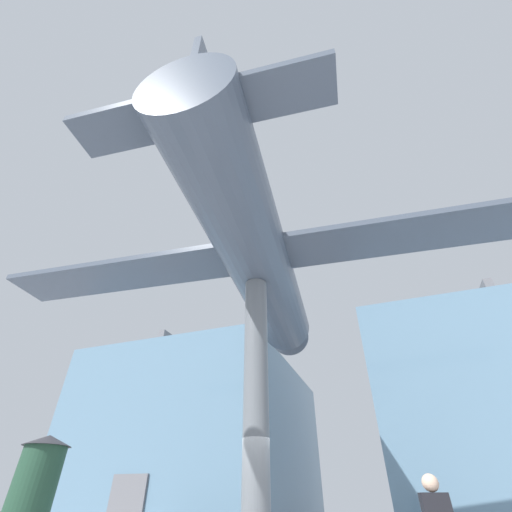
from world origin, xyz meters
TOP-DOWN VIEW (x-y plane):
  - glass_pavilion_left at (-8.34, 14.12)m, footprint 11.57×14.76m
  - glass_pavilion_right at (8.34, 14.12)m, footprint 11.57×14.76m
  - support_pylon_central at (0.00, 0.00)m, footprint 0.64×0.64m
  - suspended_airplane at (-0.03, 0.25)m, footprint 17.78×13.17m
  - info_kiosk at (-4.45, -1.71)m, footprint 1.04×1.04m

SIDE VIEW (x-z plane):
  - info_kiosk at x=-4.45m, z-range 0.03..2.58m
  - support_pylon_central at x=0.00m, z-range 0.00..6.69m
  - glass_pavilion_left at x=-8.34m, z-range -0.29..9.07m
  - glass_pavilion_right at x=8.34m, z-range -0.29..9.07m
  - suspended_airplane at x=-0.03m, z-range 6.07..9.44m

